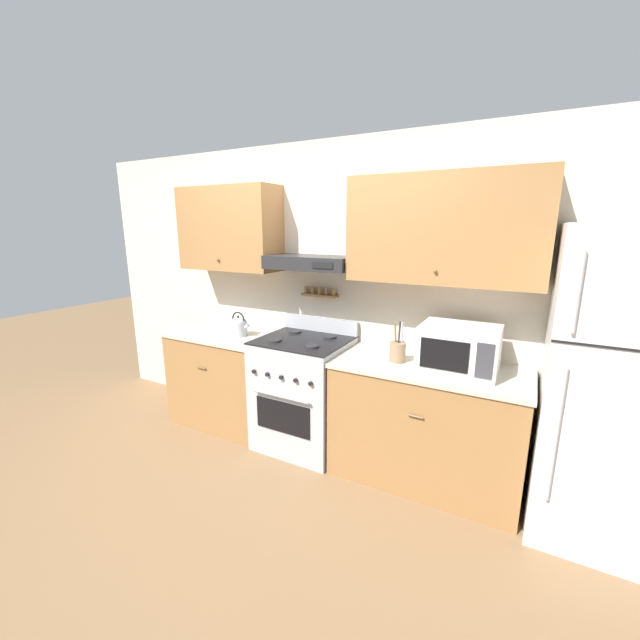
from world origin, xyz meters
TOP-DOWN VIEW (x-y plane):
  - ground_plane at (0.00, 0.00)m, footprint 16.00×16.00m
  - wall_back at (0.08, 0.61)m, footprint 5.20×0.46m
  - counter_left at (-0.87, 0.33)m, footprint 1.01×0.65m
  - counter_right at (1.04, 0.33)m, footprint 1.35×0.65m
  - stove_range at (0.00, 0.31)m, footprint 0.72×0.68m
  - refrigerator at (2.10, 0.29)m, footprint 0.72×0.70m
  - tea_kettle at (-0.67, 0.31)m, footprint 0.20×0.16m
  - microwave at (1.23, 0.32)m, footprint 0.51×0.39m
  - utensil_crock at (0.81, 0.31)m, footprint 0.12×0.12m

SIDE VIEW (x-z plane):
  - ground_plane at x=0.00m, z-range 0.00..0.00m
  - counter_right at x=1.04m, z-range 0.00..0.90m
  - counter_left at x=-0.87m, z-range 0.00..0.90m
  - stove_range at x=0.00m, z-range -0.06..1.02m
  - refrigerator at x=2.10m, z-range 0.00..1.88m
  - utensil_crock at x=0.81m, z-range 0.83..1.13m
  - tea_kettle at x=-0.67m, z-range 0.88..1.10m
  - microwave at x=1.23m, z-range 0.90..1.21m
  - wall_back at x=0.08m, z-range 0.20..2.75m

